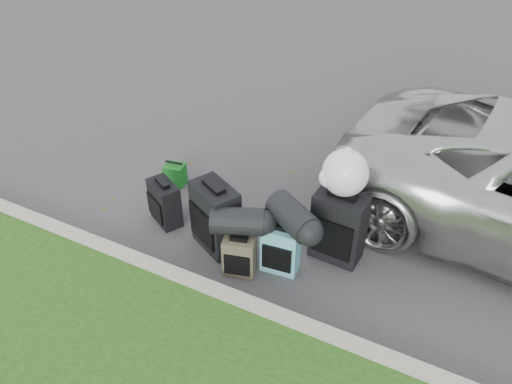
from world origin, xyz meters
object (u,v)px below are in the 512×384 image
at_px(suitcase_large_black_right, 338,227).
at_px(tote_navy, 207,202).
at_px(suitcase_large_black_left, 216,217).
at_px(suitcase_olive, 239,256).
at_px(suitcase_small_black, 165,203).
at_px(tote_green, 175,174).
at_px(suitcase_teal, 281,249).

height_order(suitcase_large_black_right, tote_navy, suitcase_large_black_right).
distance_m(suitcase_large_black_left, suitcase_olive, 0.56).
relative_size(suitcase_small_black, tote_green, 1.83).
distance_m(suitcase_teal, tote_green, 2.13).
height_order(suitcase_teal, tote_navy, suitcase_teal).
height_order(suitcase_small_black, suitcase_olive, suitcase_small_black).
bearing_deg(suitcase_large_black_left, suitcase_olive, -4.58).
bearing_deg(suitcase_small_black, suitcase_large_black_left, 21.49).
relative_size(suitcase_large_black_left, suitcase_olive, 1.75).
relative_size(suitcase_large_black_left, suitcase_teal, 1.44).
height_order(suitcase_large_black_left, suitcase_teal, suitcase_large_black_left).
relative_size(suitcase_olive, suitcase_large_black_right, 0.56).
bearing_deg(suitcase_teal, tote_navy, 151.93).
bearing_deg(tote_green, suitcase_large_black_left, -45.70).
height_order(suitcase_small_black, tote_green, suitcase_small_black).
xyz_separation_m(suitcase_small_black, tote_green, (-0.36, 0.72, -0.13)).
bearing_deg(tote_green, suitcase_teal, -33.20).
bearing_deg(suitcase_large_black_left, suitcase_small_black, -160.04).
relative_size(suitcase_large_black_right, tote_green, 2.76).
height_order(suitcase_small_black, suitcase_large_black_right, suitcase_large_black_right).
relative_size(suitcase_large_black_right, tote_navy, 2.83).
relative_size(suitcase_olive, suitcase_teal, 0.83).
relative_size(suitcase_olive, tote_navy, 1.59).
bearing_deg(suitcase_teal, suitcase_large_black_right, 38.97).
distance_m(suitcase_teal, suitcase_large_black_right, 0.69).
distance_m(suitcase_large_black_left, tote_navy, 0.69).
xyz_separation_m(suitcase_teal, tote_navy, (-1.24, 0.50, -0.14)).
bearing_deg(suitcase_olive, suitcase_large_black_right, 25.96).
distance_m(tote_green, tote_navy, 0.79).
distance_m(suitcase_small_black, suitcase_olive, 1.29).
relative_size(suitcase_teal, tote_navy, 1.92).
bearing_deg(suitcase_large_black_left, tote_navy, 158.23).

